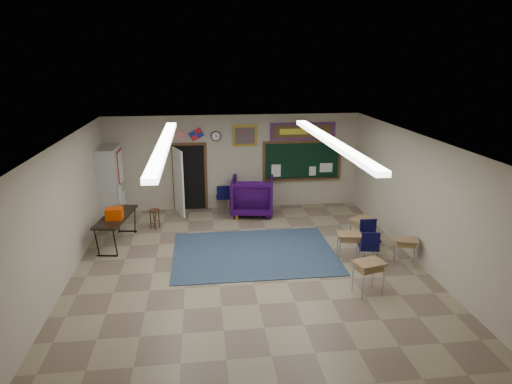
{
  "coord_description": "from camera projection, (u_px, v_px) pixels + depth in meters",
  "views": [
    {
      "loc": [
        -1.03,
        -9.62,
        4.71
      ],
      "look_at": [
        0.34,
        1.5,
        1.38
      ],
      "focal_mm": 32.0,
      "sensor_mm": 36.0,
      "label": 1
    }
  ],
  "objects": [
    {
      "name": "folding_table",
      "position": [
        117.0,
        229.0,
        11.86
      ],
      "size": [
        0.9,
        1.93,
        1.06
      ],
      "rotation": [
        0.0,
        0.0,
        -0.16
      ],
      "color": "black",
      "rests_on": "floor"
    },
    {
      "name": "fluorescent_strips",
      "position": [
        249.0,
        143.0,
        9.77
      ],
      "size": [
        3.86,
        6.0,
        0.1
      ],
      "primitive_type": null,
      "color": "white",
      "rests_on": "ceiling"
    },
    {
      "name": "student_chair_desk_a",
      "position": [
        368.0,
        248.0,
        10.57
      ],
      "size": [
        0.53,
        0.53,
        0.92
      ],
      "primitive_type": null,
      "rotation": [
        0.0,
        0.0,
        2.96
      ],
      "color": "black",
      "rests_on": "floor"
    },
    {
      "name": "front_wall",
      "position": [
        287.0,
        315.0,
        5.9
      ],
      "size": [
        8.0,
        0.04,
        3.0
      ],
      "primitive_type": "cube",
      "color": "#B1A890",
      "rests_on": "floor"
    },
    {
      "name": "wooden_stool",
      "position": [
        155.0,
        219.0,
        12.98
      ],
      "size": [
        0.31,
        0.31,
        0.55
      ],
      "color": "#462715",
      "rests_on": "floor"
    },
    {
      "name": "framed_art_print",
      "position": [
        245.0,
        136.0,
        14.23
      ],
      "size": [
        0.75,
        0.05,
        0.65
      ],
      "color": "olive",
      "rests_on": "back_wall"
    },
    {
      "name": "student_desk_front_left",
      "position": [
        349.0,
        245.0,
        10.91
      ],
      "size": [
        0.63,
        0.51,
        0.68
      ],
      "rotation": [
        0.0,
        0.0,
        -0.16
      ],
      "color": "olive",
      "rests_on": "floor"
    },
    {
      "name": "wingback_armchair",
      "position": [
        253.0,
        196.0,
        14.08
      ],
      "size": [
        1.45,
        1.48,
        1.17
      ],
      "primitive_type": "imported",
      "rotation": [
        0.0,
        0.0,
        2.98
      ],
      "color": "#210535",
      "rests_on": "floor"
    },
    {
      "name": "floor",
      "position": [
        249.0,
        268.0,
        10.61
      ],
      "size": [
        9.0,
        9.0,
        0.0
      ],
      "primitive_type": "plane",
      "color": "gray",
      "rests_on": "ground"
    },
    {
      "name": "area_rug",
      "position": [
        254.0,
        253.0,
        11.39
      ],
      "size": [
        4.0,
        3.0,
        0.02
      ],
      "primitive_type": "cube",
      "color": "#2F445A",
      "rests_on": "floor"
    },
    {
      "name": "right_wall",
      "position": [
        419.0,
        200.0,
        10.65
      ],
      "size": [
        0.04,
        9.0,
        3.0
      ],
      "primitive_type": "cube",
      "color": "#B1A890",
      "rests_on": "floor"
    },
    {
      "name": "student_chair_desk_b",
      "position": [
        370.0,
        240.0,
        11.06
      ],
      "size": [
        0.47,
        0.47,
        0.91
      ],
      "primitive_type": null,
      "rotation": [
        0.0,
        0.0,
        -0.04
      ],
      "color": "black",
      "rests_on": "floor"
    },
    {
      "name": "bulletin_board",
      "position": [
        303.0,
        131.0,
        14.42
      ],
      "size": [
        2.1,
        0.05,
        0.55
      ],
      "color": "#9D190D",
      "rests_on": "back_wall"
    },
    {
      "name": "ceiling",
      "position": [
        249.0,
        140.0,
        9.76
      ],
      "size": [
        8.0,
        9.0,
        0.04
      ],
      "primitive_type": "cube",
      "color": "beige",
      "rests_on": "back_wall"
    },
    {
      "name": "left_wall",
      "position": [
        63.0,
        214.0,
        9.71
      ],
      "size": [
        0.04,
        9.0,
        3.0
      ],
      "primitive_type": "cube",
      "color": "#B1A890",
      "rests_on": "floor"
    },
    {
      "name": "back_wall",
      "position": [
        234.0,
        162.0,
        14.46
      ],
      "size": [
        8.0,
        0.04,
        3.0
      ],
      "primitive_type": "cube",
      "color": "#B1A890",
      "rests_on": "floor"
    },
    {
      "name": "student_chair_reading",
      "position": [
        223.0,
        198.0,
        14.36
      ],
      "size": [
        0.46,
        0.46,
        0.89
      ],
      "primitive_type": null,
      "rotation": [
        0.0,
        0.0,
        3.19
      ],
      "color": "black",
      "rests_on": "floor"
    },
    {
      "name": "doorway",
      "position": [
        187.0,
        178.0,
        14.27
      ],
      "size": [
        1.1,
        0.89,
        2.16
      ],
      "color": "black",
      "rests_on": "back_wall"
    },
    {
      "name": "student_desk_front_right",
      "position": [
        363.0,
        231.0,
        11.75
      ],
      "size": [
        0.76,
        0.71,
        0.74
      ],
      "rotation": [
        0.0,
        0.0,
        0.53
      ],
      "color": "olive",
      "rests_on": "floor"
    },
    {
      "name": "chalkboard",
      "position": [
        302.0,
        162.0,
        14.7
      ],
      "size": [
        2.55,
        0.14,
        1.3
      ],
      "color": "#533117",
      "rests_on": "back_wall"
    },
    {
      "name": "student_desk_back_right",
      "position": [
        405.0,
        250.0,
        10.68
      ],
      "size": [
        0.64,
        0.56,
        0.65
      ],
      "rotation": [
        0.0,
        0.0,
        -0.34
      ],
      "color": "olive",
      "rests_on": "floor"
    },
    {
      "name": "storage_cabinet",
      "position": [
        111.0,
        184.0,
        13.53
      ],
      "size": [
        0.59,
        1.25,
        2.2
      ],
      "color": "#ACABA7",
      "rests_on": "floor"
    },
    {
      "name": "student_desk_back_left",
      "position": [
        368.0,
        276.0,
        9.35
      ],
      "size": [
        0.69,
        0.59,
        0.72
      ],
      "rotation": [
        0.0,
        0.0,
        0.26
      ],
      "color": "olive",
      "rests_on": "floor"
    },
    {
      "name": "wall_clock",
      "position": [
        216.0,
        136.0,
        14.13
      ],
      "size": [
        0.32,
        0.05,
        0.32
      ],
      "color": "black",
      "rests_on": "back_wall"
    },
    {
      "name": "wall_flags",
      "position": [
        188.0,
        133.0,
        13.96
      ],
      "size": [
        1.16,
        0.06,
        0.7
      ],
      "primitive_type": null,
      "color": "red",
      "rests_on": "back_wall"
    }
  ]
}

